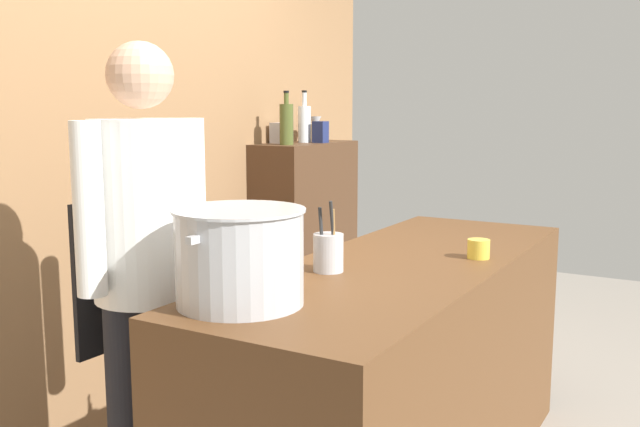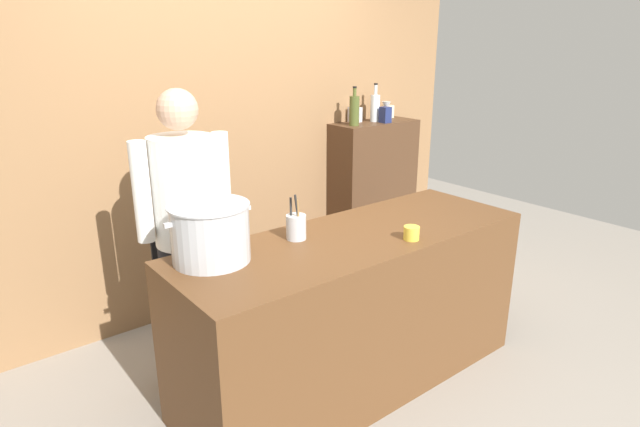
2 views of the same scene
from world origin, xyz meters
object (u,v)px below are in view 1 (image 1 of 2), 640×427
object	(u,v)px
chef	(146,260)
spice_tin_cream	(312,132)
spice_tin_navy	(320,132)
wine_bottle_olive	(286,123)
utensil_crock	(328,252)
spice_tin_silver	(280,133)
stockpot_large	(240,257)
butter_jar	(479,249)
wine_bottle_clear	(304,123)
wine_glass_short	(315,124)

from	to	relation	value
chef	spice_tin_cream	bearing A→B (deg)	-159.82
chef	spice_tin_navy	xyz separation A→B (m)	(1.99, 0.50, 0.34)
chef	wine_bottle_olive	bearing A→B (deg)	-159.12
utensil_crock	spice_tin_silver	world-z (taller)	spice_tin_silver
stockpot_large	wine_bottle_olive	world-z (taller)	wine_bottle_olive
butter_jar	spice_tin_navy	world-z (taller)	spice_tin_navy
wine_bottle_clear	spice_tin_cream	distance (m)	0.26
chef	spice_tin_cream	xyz separation A→B (m)	(2.21, 0.68, 0.33)
utensil_crock	wine_glass_short	size ratio (longest dim) A/B	1.60
butter_jar	spice_tin_silver	world-z (taller)	spice_tin_silver
wine_bottle_olive	wine_bottle_clear	size ratio (longest dim) A/B	0.98
wine_glass_short	spice_tin_navy	bearing A→B (deg)	-137.50
spice_tin_silver	wine_bottle_clear	bearing A→B (deg)	-28.28
utensil_crock	stockpot_large	bearing A→B (deg)	177.48
wine_glass_short	spice_tin_navy	size ratio (longest dim) A/B	1.21
chef	stockpot_large	distance (m)	0.45
spice_tin_navy	butter_jar	bearing A→B (deg)	-130.40
wine_bottle_clear	wine_bottle_olive	bearing A→B (deg)	-169.89
chef	utensil_crock	size ratio (longest dim) A/B	6.73
spice_tin_navy	spice_tin_silver	distance (m)	0.25
chef	stockpot_large	xyz separation A→B (m)	(-0.08, -0.43, 0.07)
wine_glass_short	spice_tin_cream	distance (m)	0.15
stockpot_large	butter_jar	world-z (taller)	stockpot_large
wine_glass_short	spice_tin_cream	size ratio (longest dim) A/B	1.44
wine_bottle_clear	spice_tin_cream	size ratio (longest dim) A/B	2.87
stockpot_large	chef	bearing A→B (deg)	79.89
wine_bottle_olive	spice_tin_navy	bearing A→B (deg)	-9.39
chef	spice_tin_silver	bearing A→B (deg)	-156.64
spice_tin_silver	spice_tin_cream	bearing A→B (deg)	1.06
wine_bottle_olive	wine_glass_short	size ratio (longest dim) A/B	1.96
utensil_crock	wine_glass_short	xyz separation A→B (m)	(1.70, 1.05, 0.38)
stockpot_large	spice_tin_silver	bearing A→B (deg)	30.29
chef	spice_tin_cream	size ratio (longest dim) A/B	15.49
utensil_crock	spice_tin_navy	bearing A→B (deg)	30.86
wine_bottle_olive	butter_jar	bearing A→B (deg)	-121.26
chef	wine_bottle_olive	distance (m)	1.83
utensil_crock	butter_jar	distance (m)	0.60
chef	wine_bottle_clear	size ratio (longest dim) A/B	5.39
wine_bottle_olive	stockpot_large	bearing A→B (deg)	-151.06
stockpot_large	wine_bottle_clear	size ratio (longest dim) A/B	1.41
wine_glass_short	spice_tin_silver	distance (m)	0.29
spice_tin_silver	chef	bearing A→B (deg)	-159.65
wine_bottle_olive	chef	bearing A→B (deg)	-162.13
chef	wine_bottle_clear	world-z (taller)	chef
butter_jar	spice_tin_navy	distance (m)	1.79
spice_tin_cream	spice_tin_navy	world-z (taller)	spice_tin_navy
chef	utensil_crock	xyz separation A→B (m)	(0.40, -0.46, 0.00)
wine_glass_short	spice_tin_navy	xyz separation A→B (m)	(-0.11, -0.10, -0.05)
wine_bottle_olive	spice_tin_navy	world-z (taller)	wine_bottle_olive
chef	wine_glass_short	size ratio (longest dim) A/B	10.78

